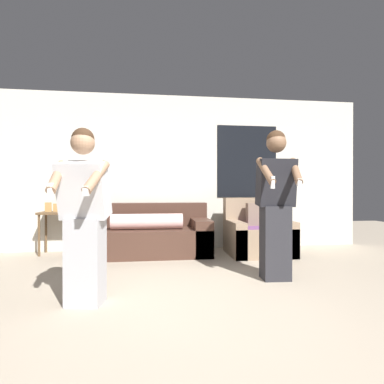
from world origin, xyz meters
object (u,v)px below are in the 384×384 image
(armchair, at_px, (258,234))
(person_right, at_px, (276,203))
(couch, at_px, (147,236))
(person_left, at_px, (84,216))
(side_table, at_px, (57,219))

(armchair, bearing_deg, person_right, -101.33)
(couch, bearing_deg, person_left, -103.96)
(couch, height_order, armchair, armchair)
(side_table, distance_m, person_right, 3.45)
(side_table, xyz_separation_m, person_right, (2.95, -1.76, 0.31))
(person_left, height_order, person_right, person_right)
(armchair, height_order, person_left, person_left)
(armchair, bearing_deg, couch, 174.20)
(couch, distance_m, person_right, 2.23)
(couch, bearing_deg, armchair, -5.80)
(armchair, distance_m, side_table, 3.25)
(couch, relative_size, side_table, 2.39)
(side_table, xyz_separation_m, person_left, (0.93, -2.28, 0.23))
(side_table, relative_size, person_left, 0.53)
(person_left, bearing_deg, person_right, 14.47)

